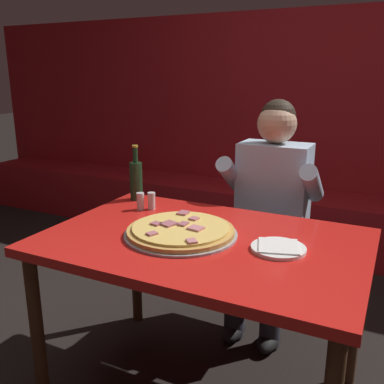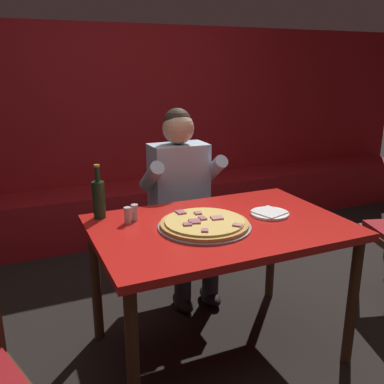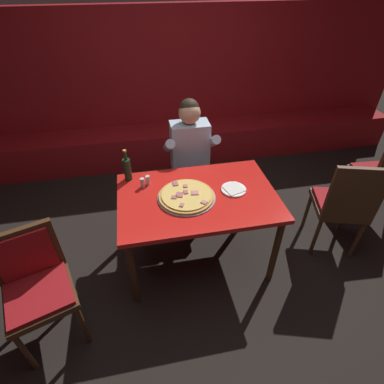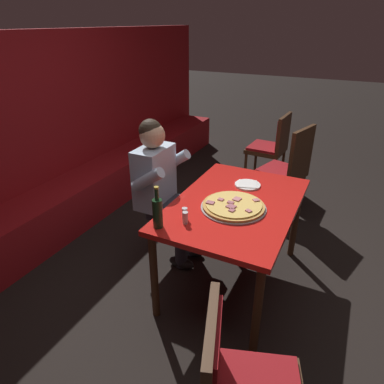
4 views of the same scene
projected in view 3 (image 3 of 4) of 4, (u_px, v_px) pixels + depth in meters
name	position (u px, v px, depth m)	size (l,w,h in m)	color
ground_plane	(197.00, 256.00, 2.92)	(24.00, 24.00, 0.00)	black
booth_wall_panel	(164.00, 85.00, 4.03)	(6.80, 0.16, 1.90)	maroon
booth_bench	(170.00, 144.00, 4.22)	(6.46, 0.48, 0.46)	maroon
main_dining_table	(198.00, 203.00, 2.51)	(1.30, 0.87, 0.76)	#422816
pizza	(186.00, 196.00, 2.42)	(0.47, 0.47, 0.05)	#9E9EA3
plate_white_paper	(234.00, 189.00, 2.51)	(0.21, 0.21, 0.02)	white
beer_bottle	(127.00, 169.00, 2.58)	(0.07, 0.07, 0.29)	#19381E
shaker_red_pepper_flakes	(143.00, 183.00, 2.53)	(0.04, 0.04, 0.09)	silver
shaker_oregano	(148.00, 181.00, 2.56)	(0.04, 0.04, 0.09)	silver
diner_seated_blue_shirt	(191.00, 157.00, 3.03)	(0.53, 0.53, 1.27)	black
dining_chair_by_booth	(345.00, 202.00, 2.66)	(0.55, 0.55, 1.02)	#422816
dining_chair_near_right	(35.00, 281.00, 2.04)	(0.56, 0.56, 0.93)	#422816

